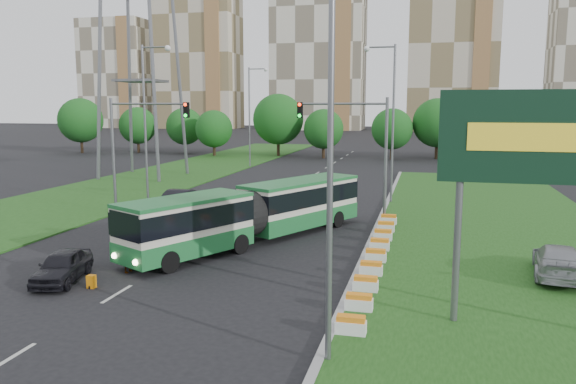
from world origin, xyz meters
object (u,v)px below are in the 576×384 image
(articulated_bus, at_px, (249,212))
(car_left_far, at_px, (177,201))
(car_left_near, at_px, (62,266))
(pedestrian, at_px, (128,253))
(car_median, at_px, (558,261))
(traffic_mast_left, at_px, (134,138))
(billboard, at_px, (535,148))
(shopping_trolley, at_px, (91,282))
(traffic_mast_median, at_px, (360,140))

(articulated_bus, relative_size, car_left_far, 3.50)
(car_left_near, xyz_separation_m, pedestrian, (2.05, 1.90, 0.21))
(car_median, bearing_deg, articulated_bus, -4.69)
(traffic_mast_left, relative_size, car_left_far, 1.72)
(billboard, distance_m, car_left_near, 19.21)
(traffic_mast_left, distance_m, shopping_trolley, 16.55)
(car_left_far, height_order, pedestrian, pedestrian)
(car_left_near, xyz_separation_m, car_left_far, (-2.16, 15.99, 0.09))
(billboard, distance_m, car_median, 8.55)
(billboard, distance_m, traffic_mast_left, 27.16)
(traffic_mast_median, relative_size, car_left_far, 1.72)
(traffic_mast_median, xyz_separation_m, traffic_mast_left, (-15.16, -1.00, 0.00))
(car_left_near, relative_size, car_median, 0.81)
(shopping_trolley, bearing_deg, traffic_mast_median, 58.75)
(billboard, distance_m, articulated_bus, 16.69)
(billboard, height_order, pedestrian, billboard)
(articulated_bus, xyz_separation_m, shopping_trolley, (-3.86, -9.27, -1.37))
(pedestrian, bearing_deg, shopping_trolley, 173.76)
(car_left_far, height_order, shopping_trolley, car_left_far)
(car_left_near, xyz_separation_m, car_median, (20.71, 5.36, 0.18))
(articulated_bus, xyz_separation_m, pedestrian, (-3.53, -6.87, -0.76))
(pedestrian, bearing_deg, billboard, -98.25)
(traffic_mast_median, bearing_deg, traffic_mast_left, -176.23)
(car_median, height_order, shopping_trolley, car_median)
(billboard, bearing_deg, traffic_mast_left, 146.45)
(car_left_far, distance_m, shopping_trolley, 16.96)
(articulated_bus, distance_m, car_median, 15.53)
(articulated_bus, relative_size, shopping_trolley, 29.70)
(billboard, height_order, articulated_bus, billboard)
(traffic_mast_median, bearing_deg, billboard, -64.97)
(car_median, bearing_deg, billboard, 77.75)
(traffic_mast_left, xyz_separation_m, car_left_near, (4.24, -14.07, -4.68))
(traffic_mast_left, distance_m, articulated_bus, 11.76)
(car_left_far, bearing_deg, traffic_mast_left, -135.47)
(billboard, relative_size, pedestrian, 4.53)
(traffic_mast_left, xyz_separation_m, articulated_bus, (9.82, -5.31, -3.71))
(traffic_mast_median, height_order, car_left_near, traffic_mast_median)
(pedestrian, relative_size, shopping_trolley, 3.22)
(billboard, relative_size, car_left_far, 1.72)
(articulated_bus, bearing_deg, traffic_mast_median, 77.05)
(traffic_mast_median, height_order, car_left_far, traffic_mast_median)
(car_left_far, relative_size, shopping_trolley, 8.48)
(traffic_mast_left, bearing_deg, pedestrian, -62.68)
(billboard, relative_size, car_median, 1.64)
(car_median, bearing_deg, shopping_trolley, 25.18)
(car_left_near, relative_size, shopping_trolley, 7.19)
(car_left_far, bearing_deg, billboard, -37.61)
(billboard, height_order, car_median, billboard)
(traffic_mast_left, distance_m, pedestrian, 14.41)
(car_left_far, distance_m, car_median, 25.22)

